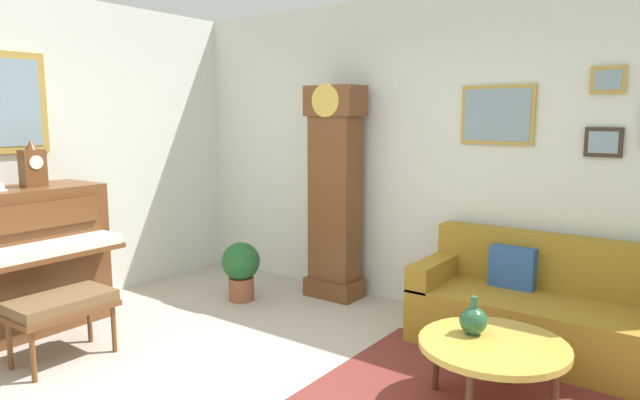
{
  "coord_description": "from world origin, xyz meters",
  "views": [
    {
      "loc": [
        2.32,
        -2.24,
        1.74
      ],
      "look_at": [
        -0.22,
        1.21,
        1.1
      ],
      "focal_mm": 31.47,
      "sensor_mm": 36.0,
      "label": 1
    }
  ],
  "objects_px": {
    "piano": "(9,262)",
    "coffee_table": "(493,347)",
    "grandfather_clock": "(335,198)",
    "green_jug": "(473,320)",
    "mantel_clock": "(33,166)",
    "couch": "(547,311)",
    "potted_plant": "(241,267)",
    "piano_bench": "(61,306)"
  },
  "relations": [
    {
      "from": "grandfather_clock",
      "to": "potted_plant",
      "type": "xyz_separation_m",
      "value": [
        -0.64,
        -0.63,
        -0.64
      ]
    },
    {
      "from": "couch",
      "to": "mantel_clock",
      "type": "relative_size",
      "value": 5.0
    },
    {
      "from": "piano_bench",
      "to": "potted_plant",
      "type": "height_order",
      "value": "potted_plant"
    },
    {
      "from": "piano",
      "to": "grandfather_clock",
      "type": "xyz_separation_m",
      "value": [
        1.53,
        2.32,
        0.37
      ]
    },
    {
      "from": "mantel_clock",
      "to": "couch",
      "type": "bearing_deg",
      "value": 28.62
    },
    {
      "from": "mantel_clock",
      "to": "potted_plant",
      "type": "distance_m",
      "value": 1.98
    },
    {
      "from": "coffee_table",
      "to": "couch",
      "type": "bearing_deg",
      "value": 87.45
    },
    {
      "from": "grandfather_clock",
      "to": "green_jug",
      "type": "bearing_deg",
      "value": -31.68
    },
    {
      "from": "piano",
      "to": "grandfather_clock",
      "type": "bearing_deg",
      "value": 56.52
    },
    {
      "from": "piano_bench",
      "to": "coffee_table",
      "type": "bearing_deg",
      "value": 23.53
    },
    {
      "from": "grandfather_clock",
      "to": "green_jug",
      "type": "height_order",
      "value": "grandfather_clock"
    },
    {
      "from": "grandfather_clock",
      "to": "mantel_clock",
      "type": "distance_m",
      "value": 2.61
    },
    {
      "from": "couch",
      "to": "mantel_clock",
      "type": "xyz_separation_m",
      "value": [
        -3.55,
        -1.94,
        1.03
      ]
    },
    {
      "from": "piano_bench",
      "to": "grandfather_clock",
      "type": "xyz_separation_m",
      "value": [
        0.73,
        2.35,
        0.56
      ]
    },
    {
      "from": "couch",
      "to": "coffee_table",
      "type": "height_order",
      "value": "couch"
    },
    {
      "from": "piano",
      "to": "mantel_clock",
      "type": "bearing_deg",
      "value": 89.6
    },
    {
      "from": "piano",
      "to": "couch",
      "type": "xyz_separation_m",
      "value": [
        3.55,
        2.18,
        -0.28
      ]
    },
    {
      "from": "piano_bench",
      "to": "potted_plant",
      "type": "distance_m",
      "value": 1.73
    },
    {
      "from": "grandfather_clock",
      "to": "mantel_clock",
      "type": "height_order",
      "value": "grandfather_clock"
    },
    {
      "from": "piano_bench",
      "to": "green_jug",
      "type": "distance_m",
      "value": 2.83
    },
    {
      "from": "mantel_clock",
      "to": "green_jug",
      "type": "relative_size",
      "value": 1.58
    },
    {
      "from": "piano",
      "to": "coffee_table",
      "type": "bearing_deg",
      "value": 18.07
    },
    {
      "from": "piano_bench",
      "to": "coffee_table",
      "type": "xyz_separation_m",
      "value": [
        2.7,
        1.17,
        -0.03
      ]
    },
    {
      "from": "piano",
      "to": "green_jug",
      "type": "xyz_separation_m",
      "value": [
        3.36,
        1.2,
        -0.1
      ]
    },
    {
      "from": "piano",
      "to": "coffee_table",
      "type": "xyz_separation_m",
      "value": [
        3.51,
        1.14,
        -0.21
      ]
    },
    {
      "from": "couch",
      "to": "piano_bench",
      "type": "bearing_deg",
      "value": -141.14
    },
    {
      "from": "coffee_table",
      "to": "green_jug",
      "type": "relative_size",
      "value": 3.67
    },
    {
      "from": "couch",
      "to": "green_jug",
      "type": "relative_size",
      "value": 7.92
    },
    {
      "from": "couch",
      "to": "grandfather_clock",
      "type": "bearing_deg",
      "value": 176.02
    },
    {
      "from": "couch",
      "to": "mantel_clock",
      "type": "bearing_deg",
      "value": -151.38
    },
    {
      "from": "grandfather_clock",
      "to": "couch",
      "type": "bearing_deg",
      "value": -3.98
    },
    {
      "from": "piano_bench",
      "to": "grandfather_clock",
      "type": "relative_size",
      "value": 0.34
    },
    {
      "from": "grandfather_clock",
      "to": "couch",
      "type": "relative_size",
      "value": 1.07
    },
    {
      "from": "grandfather_clock",
      "to": "coffee_table",
      "type": "bearing_deg",
      "value": -30.85
    },
    {
      "from": "piano",
      "to": "coffee_table",
      "type": "distance_m",
      "value": 3.69
    },
    {
      "from": "piano",
      "to": "green_jug",
      "type": "bearing_deg",
      "value": 19.59
    },
    {
      "from": "piano_bench",
      "to": "couch",
      "type": "xyz_separation_m",
      "value": [
        2.74,
        2.21,
        -0.09
      ]
    },
    {
      "from": "couch",
      "to": "coffee_table",
      "type": "xyz_separation_m",
      "value": [
        -0.05,
        -1.04,
        0.07
      ]
    },
    {
      "from": "grandfather_clock",
      "to": "mantel_clock",
      "type": "xyz_separation_m",
      "value": [
        -1.53,
        -2.08,
        0.38
      ]
    },
    {
      "from": "grandfather_clock",
      "to": "piano_bench",
      "type": "bearing_deg",
      "value": -107.18
    },
    {
      "from": "piano_bench",
      "to": "mantel_clock",
      "type": "relative_size",
      "value": 1.84
    },
    {
      "from": "couch",
      "to": "potted_plant",
      "type": "distance_m",
      "value": 2.71
    }
  ]
}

